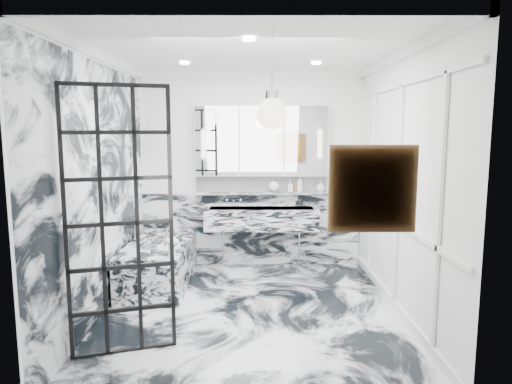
{
  "coord_description": "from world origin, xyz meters",
  "views": [
    {
      "loc": [
        0.05,
        -4.8,
        1.99
      ],
      "look_at": [
        0.07,
        0.5,
        1.25
      ],
      "focal_mm": 32.0,
      "sensor_mm": 36.0,
      "label": 1
    }
  ],
  "objects_px": {
    "trough_sink": "(262,218)",
    "bathtub": "(160,263)",
    "mirror_cabinet": "(262,141)",
    "crittall_door": "(120,224)"
  },
  "relations": [
    {
      "from": "crittall_door",
      "to": "mirror_cabinet",
      "type": "xyz_separation_m",
      "value": [
        1.27,
        2.65,
        0.64
      ]
    },
    {
      "from": "bathtub",
      "to": "trough_sink",
      "type": "bearing_deg",
      "value": 26.48
    },
    {
      "from": "mirror_cabinet",
      "to": "bathtub",
      "type": "xyz_separation_m",
      "value": [
        -1.32,
        -0.83,
        -1.54
      ]
    },
    {
      "from": "crittall_door",
      "to": "trough_sink",
      "type": "relative_size",
      "value": 1.47
    },
    {
      "from": "crittall_door",
      "to": "mirror_cabinet",
      "type": "bearing_deg",
      "value": 47.64
    },
    {
      "from": "crittall_door",
      "to": "mirror_cabinet",
      "type": "height_order",
      "value": "crittall_door"
    },
    {
      "from": "trough_sink",
      "to": "mirror_cabinet",
      "type": "height_order",
      "value": "mirror_cabinet"
    },
    {
      "from": "bathtub",
      "to": "mirror_cabinet",
      "type": "bearing_deg",
      "value": 32.06
    },
    {
      "from": "crittall_door",
      "to": "bathtub",
      "type": "relative_size",
      "value": 1.43
    },
    {
      "from": "trough_sink",
      "to": "bathtub",
      "type": "height_order",
      "value": "trough_sink"
    }
  ]
}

